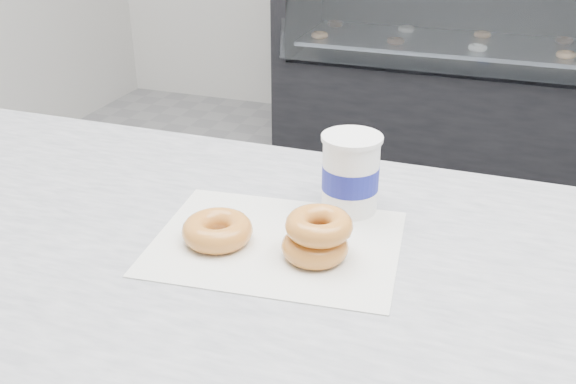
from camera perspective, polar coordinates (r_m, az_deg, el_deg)
name	(u,v)px	position (r m, az deg, el deg)	size (l,w,h in m)	color
display_case	(518,65)	(3.51, 19.78, 10.55)	(2.40, 0.74, 1.25)	black
wax_paper	(276,242)	(0.90, -1.03, -4.51)	(0.34, 0.26, 0.00)	silver
donut_single	(217,230)	(0.90, -6.29, -3.39)	(0.10, 0.10, 0.03)	gold
donut_stack	(317,236)	(0.85, 2.59, -3.93)	(0.12, 0.12, 0.06)	gold
coffee_cup	(350,173)	(0.96, 5.58, 1.70)	(0.09, 0.09, 0.12)	white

